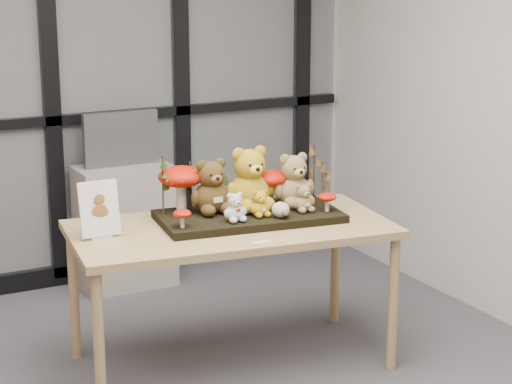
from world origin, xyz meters
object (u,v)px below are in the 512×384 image
bear_white_bow (235,205)px  monitor (121,139)px  bear_beige_small (303,196)px  mushroom_back_left (181,187)px  mushroom_back_right (270,186)px  display_table (231,238)px  diorama_tray (249,216)px  cabinet (125,226)px  mushroom_front_right (327,201)px  bear_pooh_yellow (249,175)px  bear_tan_back (293,177)px  bear_small_yellow (260,202)px  sign_holder (100,212)px  plush_cream_hedgehog (281,209)px  mushroom_front_left (182,218)px  bear_brown_medium (211,183)px

bear_white_bow → monitor: bearing=100.2°
bear_beige_small → monitor: bearing=114.9°
mushroom_back_left → mushroom_back_right: 0.46m
mushroom_back_right → monitor: (-0.36, 1.25, 0.06)m
mushroom_back_left → mushroom_back_right: bearing=-12.5°
display_table → mushroom_back_right: 0.37m
diorama_tray → bear_beige_small: bearing=-15.3°
bear_beige_small → cabinet: bearing=115.1°
bear_white_bow → mushroom_front_right: bearing=1.5°
bear_pooh_yellow → cabinet: 1.38m
bear_tan_back → bear_small_yellow: bear_tan_back is taller
mushroom_back_left → sign_holder: mushroom_back_left is taller
mushroom_back_left → cabinet: bearing=85.3°
plush_cream_hedgehog → cabinet: bearing=108.9°
diorama_tray → mushroom_back_right: (0.16, 0.08, 0.12)m
diorama_tray → mushroom_back_right: mushroom_back_right is taller
bear_white_bow → mushroom_front_left: size_ratio=1.63×
bear_beige_small → mushroom_front_left: size_ratio=1.64×
mushroom_back_right → sign_holder: sign_holder is taller
bear_tan_back → mushroom_front_right: bear_tan_back is taller
bear_beige_small → sign_holder: bearing=178.2°
mushroom_back_left → diorama_tray: bearing=-32.0°
bear_white_bow → plush_cream_hedgehog: 0.24m
bear_small_yellow → cabinet: bear_small_yellow is taller
bear_brown_medium → display_table: bearing=-65.6°
bear_white_bow → cabinet: bearing=100.2°
bear_pooh_yellow → mushroom_front_left: size_ratio=3.64×
display_table → mushroom_back_right: (0.29, 0.12, 0.21)m
bear_pooh_yellow → monitor: size_ratio=0.76×
mushroom_front_left → sign_holder: 0.39m
bear_tan_back → plush_cream_hedgehog: 0.27m
bear_pooh_yellow → mushroom_back_right: bearing=14.5°
diorama_tray → bear_tan_back: 0.32m
bear_small_yellow → plush_cream_hedgehog: 0.11m
display_table → bear_pooh_yellow: size_ratio=4.66×
mushroom_back_left → bear_pooh_yellow: bearing=-19.5°
mushroom_front_right → diorama_tray: bearing=156.4°
diorama_tray → mushroom_back_left: bearing=155.6°
cabinet → diorama_tray: bearing=-81.5°
bear_tan_back → monitor: monitor is taller
bear_pooh_yellow → bear_brown_medium: 0.20m
plush_cream_hedgehog → cabinet: size_ratio=0.11×
display_table → mushroom_front_right: mushroom_front_right is taller
bear_brown_medium → bear_beige_small: (0.42, -0.20, -0.07)m
bear_pooh_yellow → mushroom_back_left: bear_pooh_yellow is taller
bear_white_bow → monitor: size_ratio=0.34×
diorama_tray → bear_brown_medium: (-0.16, 0.09, 0.17)m
bear_tan_back → mushroom_back_right: bearing=160.9°
bear_small_yellow → mushroom_front_right: size_ratio=1.41×
bear_beige_small → mushroom_front_left: (-0.65, 0.02, -0.03)m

